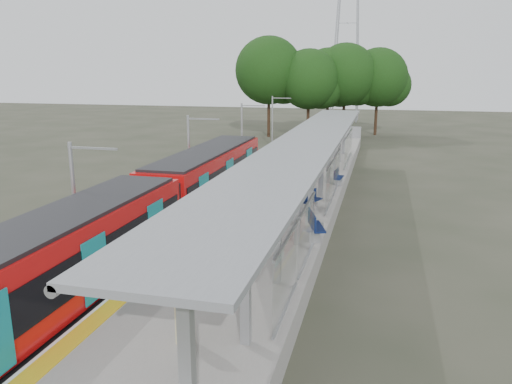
% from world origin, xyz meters
% --- Properties ---
extents(trackbed, '(3.00, 70.00, 0.24)m').
position_xyz_m(trackbed, '(-4.50, 20.00, 0.12)').
color(trackbed, '#59544C').
rests_on(trackbed, ground).
extents(platform, '(6.00, 50.00, 1.00)m').
position_xyz_m(platform, '(0.00, 20.00, 0.50)').
color(platform, gray).
rests_on(platform, ground).
extents(tactile_strip, '(0.60, 50.00, 0.02)m').
position_xyz_m(tactile_strip, '(-2.55, 20.00, 1.01)').
color(tactile_strip, gold).
rests_on(tactile_strip, platform).
extents(end_fence, '(6.00, 0.10, 1.20)m').
position_xyz_m(end_fence, '(0.00, 44.95, 1.60)').
color(end_fence, '#9EA0A5').
rests_on(end_fence, platform).
extents(train, '(2.74, 27.60, 3.62)m').
position_xyz_m(train, '(-4.50, 10.24, 2.05)').
color(train, black).
rests_on(train, ground).
extents(canopy, '(3.27, 38.00, 3.66)m').
position_xyz_m(canopy, '(1.61, 16.19, 4.20)').
color(canopy, '#9EA0A5').
rests_on(canopy, platform).
extents(tree_cluster, '(20.55, 12.77, 12.12)m').
position_xyz_m(tree_cluster, '(-2.21, 53.07, 7.44)').
color(tree_cluster, '#382316').
rests_on(tree_cluster, ground).
extents(catenary_masts, '(2.08, 48.16, 5.40)m').
position_xyz_m(catenary_masts, '(-6.22, 19.00, 2.91)').
color(catenary_masts, '#9EA0A5').
rests_on(catenary_masts, ground).
extents(bench_near, '(1.01, 1.74, 1.14)m').
position_xyz_m(bench_near, '(2.60, 11.01, 1.60)').
color(bench_near, navy).
rests_on(bench_near, platform).
extents(bench_mid, '(0.98, 1.46, 0.96)m').
position_xyz_m(bench_mid, '(1.77, 15.67, 1.51)').
color(bench_mid, navy).
rests_on(bench_mid, platform).
extents(bench_far, '(0.56, 1.44, 0.96)m').
position_xyz_m(bench_far, '(2.62, 21.81, 1.50)').
color(bench_far, navy).
rests_on(bench_far, platform).
extents(info_pillar_near, '(0.43, 0.43, 1.91)m').
position_xyz_m(info_pillar_near, '(0.38, 1.63, 1.83)').
color(info_pillar_near, beige).
rests_on(info_pillar_near, platform).
extents(info_pillar_far, '(0.44, 0.44, 1.94)m').
position_xyz_m(info_pillar_far, '(1.26, 17.92, 1.84)').
color(info_pillar_far, beige).
rests_on(info_pillar_far, platform).
extents(litter_bin, '(0.48, 0.48, 0.82)m').
position_xyz_m(litter_bin, '(0.72, 13.10, 1.41)').
color(litter_bin, '#9EA0A5').
rests_on(litter_bin, platform).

